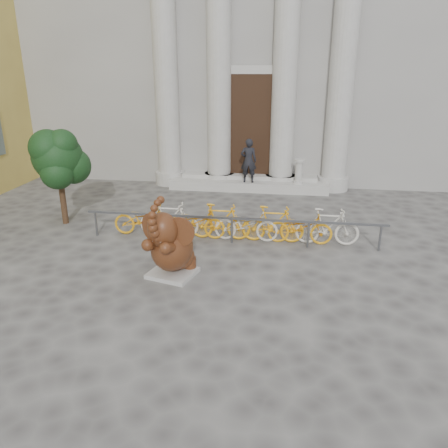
# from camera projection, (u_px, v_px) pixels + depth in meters

# --- Properties ---
(ground) EXTENTS (80.00, 80.00, 0.00)m
(ground) POSITION_uv_depth(u_px,v_px,m) (203.00, 321.00, 8.11)
(ground) COLOR #474442
(ground) RESTS_ON ground
(classical_building) EXTENTS (22.00, 10.70, 12.00)m
(classical_building) POSITION_uv_depth(u_px,v_px,m) (262.00, 31.00, 19.97)
(classical_building) COLOR gray
(classical_building) RESTS_ON ground
(entrance_steps) EXTENTS (6.00, 1.20, 0.36)m
(entrance_steps) POSITION_uv_depth(u_px,v_px,m) (248.00, 184.00, 16.80)
(entrance_steps) COLOR #A8A59E
(entrance_steps) RESTS_ON ground
(elephant_statue) EXTENTS (1.27, 1.53, 1.95)m
(elephant_statue) POSITION_uv_depth(u_px,v_px,m) (171.00, 247.00, 9.64)
(elephant_statue) COLOR #A8A59E
(elephant_statue) RESTS_ON ground
(bike_rack) EXTENTS (8.00, 0.53, 1.00)m
(bike_rack) POSITION_uv_depth(u_px,v_px,m) (232.00, 222.00, 11.77)
(bike_rack) COLOR slate
(bike_rack) RESTS_ON ground
(tree) EXTENTS (1.63, 1.48, 2.82)m
(tree) POSITION_uv_depth(u_px,v_px,m) (58.00, 159.00, 12.50)
(tree) COLOR #332114
(tree) RESTS_ON ground
(pedestrian) EXTENTS (0.61, 0.42, 1.63)m
(pedestrian) POSITION_uv_depth(u_px,v_px,m) (249.00, 161.00, 16.13)
(pedestrian) COLOR black
(pedestrian) RESTS_ON entrance_steps
(balustrade_post) EXTENTS (0.37, 0.37, 0.91)m
(balustrade_post) POSITION_uv_depth(u_px,v_px,m) (299.00, 172.00, 16.06)
(balustrade_post) COLOR #A8A59E
(balustrade_post) RESTS_ON entrance_steps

